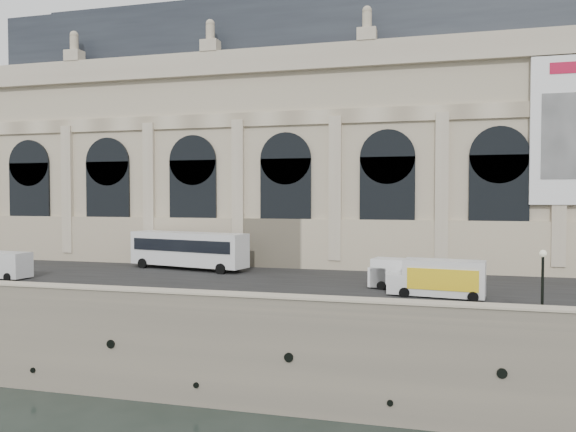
% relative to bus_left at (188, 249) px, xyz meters
% --- Properties ---
extents(ground, '(260.00, 260.00, 0.00)m').
position_rel_bus_left_xyz_m(ground, '(13.01, -18.45, -8.07)').
color(ground, black).
rests_on(ground, ground).
extents(quay, '(160.00, 70.00, 6.00)m').
position_rel_bus_left_xyz_m(quay, '(13.01, 16.55, -5.07)').
color(quay, gray).
rests_on(quay, ground).
extents(street, '(160.00, 24.00, 0.06)m').
position_rel_bus_left_xyz_m(street, '(13.01, -4.45, -2.04)').
color(street, '#2D2D2D').
rests_on(street, quay).
extents(parapet, '(160.00, 1.40, 1.21)m').
position_rel_bus_left_xyz_m(parapet, '(13.01, -17.85, -1.45)').
color(parapet, gray).
rests_on(parapet, quay).
extents(museum, '(69.00, 18.70, 29.10)m').
position_rel_bus_left_xyz_m(museum, '(7.03, 12.41, 11.65)').
color(museum, '#BDAC91').
rests_on(museum, quay).
extents(bus_left, '(12.79, 5.25, 3.69)m').
position_rel_bus_left_xyz_m(bus_left, '(0.00, 0.00, 0.00)').
color(bus_left, silver).
rests_on(bus_left, quay).
extents(van_c, '(5.66, 3.08, 2.38)m').
position_rel_bus_left_xyz_m(van_c, '(20.99, -6.68, -0.85)').
color(van_c, white).
rests_on(van_c, quay).
extents(box_truck, '(6.92, 3.07, 2.70)m').
position_rel_bus_left_xyz_m(box_truck, '(23.69, -9.38, -0.71)').
color(box_truck, silver).
rests_on(box_truck, quay).
extents(lamp_right, '(0.42, 0.42, 4.17)m').
position_rel_bus_left_xyz_m(lamp_right, '(29.41, -15.96, 0.00)').
color(lamp_right, black).
rests_on(lamp_right, quay).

